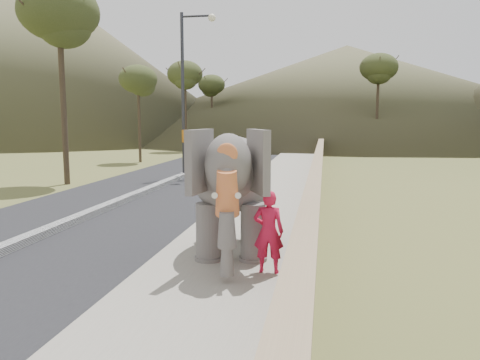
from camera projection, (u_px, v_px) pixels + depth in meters
The scene contains 12 objects.
ground at pixel (183, 329), 6.67m from camera, with size 160.00×160.00×0.00m, color olive.
road at pixel (133, 198), 17.30m from camera, with size 7.00×120.00×0.03m, color black.
median at pixel (133, 196), 17.29m from camera, with size 0.35×120.00×0.22m, color black.
walkway at pixel (268, 201), 16.41m from camera, with size 3.00×120.00×0.15m, color #9E9687.
parapet at pixel (315, 189), 16.06m from camera, with size 0.30×120.00×1.10m, color tan.
lamppost at pixel (189, 79), 22.84m from camera, with size 1.76×0.36×8.00m.
signboard at pixel (188, 146), 22.36m from camera, with size 0.60×0.08×2.40m.
hill_left at pixel (38, 60), 65.53m from camera, with size 60.00×60.00×22.00m, color brown.
hill_far at pixel (346, 91), 73.11m from camera, with size 80.00×80.00×14.00m, color brown.
elephant_and_man at pixel (233, 191), 10.02m from camera, with size 2.38×3.80×2.59m.
motorcyclist at pixel (254, 148), 34.56m from camera, with size 1.17×1.89×1.83m.
trees at pixel (327, 104), 33.82m from camera, with size 47.00×44.30×9.00m.
Camera 1 is at (1.92, -6.08, 3.01)m, focal length 35.00 mm.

